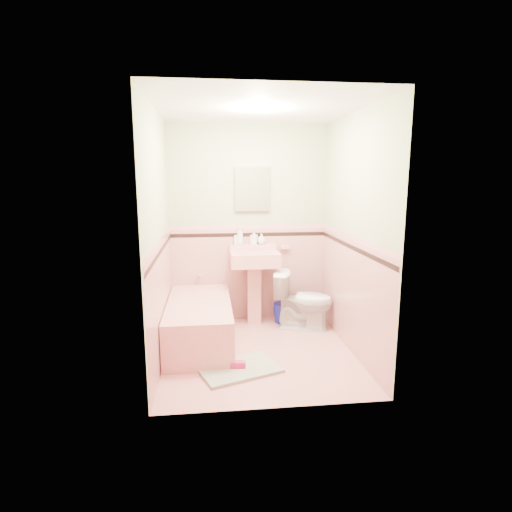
{
  "coord_description": "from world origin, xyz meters",
  "views": [
    {
      "loc": [
        -0.5,
        -4.08,
        1.83
      ],
      "look_at": [
        0.0,
        0.25,
        1.0
      ],
      "focal_mm": 28.69,
      "sensor_mm": 36.0,
      "label": 1
    }
  ],
  "objects": [
    {
      "name": "tub_faucet",
      "position": [
        -0.63,
        1.05,
        0.63
      ],
      "size": [
        0.04,
        0.12,
        0.04
      ],
      "primitive_type": "cylinder",
      "rotation": [
        1.57,
        0.0,
        0.0
      ],
      "color": "silver",
      "rests_on": "wall_back"
    },
    {
      "name": "cap_front",
      "position": [
        0.0,
        -1.08,
        1.22
      ],
      "size": [
        2.0,
        0.0,
        2.0
      ],
      "primitive_type": "plane",
      "rotation": [
        -1.57,
        0.0,
        0.0
      ],
      "color": "pink",
      "rests_on": "ground"
    },
    {
      "name": "accent_front",
      "position": [
        0.0,
        -1.08,
        1.12
      ],
      "size": [
        2.0,
        0.0,
        2.0
      ],
      "primitive_type": "plane",
      "rotation": [
        -1.57,
        0.0,
        0.0
      ],
      "color": "black",
      "rests_on": "ground"
    },
    {
      "name": "wainscot_front",
      "position": [
        0.0,
        -1.09,
        0.6
      ],
      "size": [
        2.0,
        0.0,
        2.0
      ],
      "primitive_type": "plane",
      "rotation": [
        -1.57,
        0.0,
        0.0
      ],
      "color": "#DC9693",
      "rests_on": "ground"
    },
    {
      "name": "bucket",
      "position": [
        0.42,
        0.88,
        0.13
      ],
      "size": [
        0.31,
        0.31,
        0.25
      ],
      "primitive_type": null,
      "rotation": [
        0.0,
        0.0,
        0.3
      ],
      "color": "#0F1694",
      "rests_on": "floor"
    },
    {
      "name": "wainscot_right",
      "position": [
        0.99,
        0.0,
        0.6
      ],
      "size": [
        0.0,
        2.2,
        2.2
      ],
      "primitive_type": "plane",
      "rotation": [
        1.57,
        0.0,
        -1.57
      ],
      "color": "#DC9693",
      "rests_on": "ground"
    },
    {
      "name": "ceiling",
      "position": [
        0.0,
        0.0,
        2.5
      ],
      "size": [
        2.2,
        2.2,
        0.0
      ],
      "primitive_type": "plane",
      "rotation": [
        3.14,
        0.0,
        0.0
      ],
      "color": "white",
      "rests_on": "ground"
    },
    {
      "name": "cap_back",
      "position": [
        0.0,
        1.08,
        1.22
      ],
      "size": [
        2.0,
        0.0,
        2.0
      ],
      "primitive_type": "plane",
      "rotation": [
        1.57,
        0.0,
        0.0
      ],
      "color": "pink",
      "rests_on": "ground"
    },
    {
      "name": "tube",
      "position": [
        -0.17,
        1.04,
        1.06
      ],
      "size": [
        0.05,
        0.05,
        0.12
      ],
      "primitive_type": "cylinder",
      "rotation": [
        0.0,
        0.0,
        0.31
      ],
      "color": "white",
      "rests_on": "sink"
    },
    {
      "name": "bathtub",
      "position": [
        -0.63,
        0.33,
        0.23
      ],
      "size": [
        0.7,
        1.5,
        0.45
      ],
      "primitive_type": "cube",
      "color": "#D48C8A",
      "rests_on": "floor"
    },
    {
      "name": "wainscot_left",
      "position": [
        -0.99,
        0.0,
        0.6
      ],
      "size": [
        0.0,
        2.2,
        2.2
      ],
      "primitive_type": "plane",
      "rotation": [
        1.57,
        0.0,
        1.57
      ],
      "color": "#DC9693",
      "rests_on": "ground"
    },
    {
      "name": "cap_right",
      "position": [
        0.98,
        0.0,
        1.22
      ],
      "size": [
        0.0,
        2.2,
        2.2
      ],
      "primitive_type": "plane",
      "rotation": [
        1.57,
        0.0,
        -1.57
      ],
      "color": "pink",
      "rests_on": "ground"
    },
    {
      "name": "accent_right",
      "position": [
        0.98,
        0.0,
        1.12
      ],
      "size": [
        0.0,
        2.2,
        2.2
      ],
      "primitive_type": "plane",
      "rotation": [
        1.57,
        0.0,
        -1.57
      ],
      "color": "black",
      "rests_on": "ground"
    },
    {
      "name": "bath_mat",
      "position": [
        -0.24,
        -0.4,
        0.02
      ],
      "size": [
        0.88,
        0.73,
        0.03
      ],
      "primitive_type": "cube",
      "rotation": [
        0.0,
        0.0,
        0.35
      ],
      "color": "gray",
      "rests_on": "floor"
    },
    {
      "name": "wall_left",
      "position": [
        -1.0,
        0.0,
        1.25
      ],
      "size": [
        0.0,
        2.5,
        2.5
      ],
      "primitive_type": "plane",
      "rotation": [
        1.57,
        0.0,
        1.57
      ],
      "color": "beige",
      "rests_on": "ground"
    },
    {
      "name": "floor",
      "position": [
        0.0,
        0.0,
        0.0
      ],
      "size": [
        2.2,
        2.2,
        0.0
      ],
      "primitive_type": "plane",
      "color": "#D9908E",
      "rests_on": "ground"
    },
    {
      "name": "accent_left",
      "position": [
        -0.98,
        0.0,
        1.12
      ],
      "size": [
        0.0,
        2.2,
        2.2
      ],
      "primitive_type": "plane",
      "rotation": [
        1.57,
        0.0,
        1.57
      ],
      "color": "black",
      "rests_on": "ground"
    },
    {
      "name": "toilet",
      "position": [
        0.64,
        0.65,
        0.36
      ],
      "size": [
        0.79,
        0.6,
        0.71
      ],
      "primitive_type": "imported",
      "rotation": [
        0.0,
        0.0,
        1.24
      ],
      "color": "white",
      "rests_on": "floor"
    },
    {
      "name": "sink",
      "position": [
        0.05,
        0.86,
        0.47
      ],
      "size": [
        0.6,
        0.49,
        0.94
      ],
      "primitive_type": null,
      "color": "#D48C8A",
      "rests_on": "floor"
    },
    {
      "name": "soap_bottle_right",
      "position": [
        0.16,
        1.04,
        1.07
      ],
      "size": [
        0.11,
        0.11,
        0.14
      ],
      "primitive_type": "imported",
      "rotation": [
        0.0,
        0.0,
        -0.02
      ],
      "color": "#B2B2B2",
      "rests_on": "sink"
    },
    {
      "name": "wainscot_back",
      "position": [
        0.0,
        1.09,
        0.6
      ],
      "size": [
        2.0,
        0.0,
        2.0
      ],
      "primitive_type": "plane",
      "rotation": [
        1.57,
        0.0,
        0.0
      ],
      "color": "#DC9693",
      "rests_on": "ground"
    },
    {
      "name": "wall_back",
      "position": [
        0.0,
        1.1,
        1.25
      ],
      "size": [
        2.5,
        0.0,
        2.5
      ],
      "primitive_type": "plane",
      "rotation": [
        1.57,
        0.0,
        0.0
      ],
      "color": "beige",
      "rests_on": "ground"
    },
    {
      "name": "sink_faucet",
      "position": [
        0.05,
        1.0,
        0.95
      ],
      "size": [
        0.02,
        0.02,
        0.1
      ],
      "primitive_type": "cylinder",
      "color": "silver",
      "rests_on": "sink"
    },
    {
      "name": "soap_bottle_mid",
      "position": [
        0.07,
        1.04,
        1.09
      ],
      "size": [
        0.1,
        0.1,
        0.18
      ],
      "primitive_type": "imported",
      "rotation": [
        0.0,
        0.0,
        -0.33
      ],
      "color": "#B2B2B2",
      "rests_on": "sink"
    },
    {
      "name": "wall_front",
      "position": [
        0.0,
        -1.1,
        1.25
      ],
      "size": [
        2.5,
        0.0,
        2.5
      ],
      "primitive_type": "plane",
      "rotation": [
        -1.57,
        0.0,
        0.0
      ],
      "color": "beige",
      "rests_on": "ground"
    },
    {
      "name": "wall_right",
      "position": [
        1.0,
        0.0,
        1.25
      ],
      "size": [
        0.0,
        2.5,
        2.5
      ],
      "primitive_type": "plane",
      "rotation": [
        1.57,
        0.0,
        -1.57
      ],
      "color": "beige",
      "rests_on": "ground"
    },
    {
      "name": "shoe",
      "position": [
        -0.25,
        -0.4,
        0.06
      ],
      "size": [
        0.15,
        0.08,
        0.06
      ],
      "primitive_type": "cube",
      "rotation": [
        0.0,
        0.0,
        -0.08
      ],
      "color": "#BF1E59",
      "rests_on": "bath_mat"
    },
    {
      "name": "accent_back",
      "position": [
        0.0,
        1.08,
        1.12
      ],
      "size": [
        2.0,
        0.0,
        2.0
      ],
      "primitive_type": "plane",
      "rotation": [
        1.57,
        0.0,
        0.0
      ],
      "color": "black",
      "rests_on": "ground"
    },
    {
      "name": "soap_dish",
      "position": [
        0.47,
        1.06,
        0.95
      ],
      "size": [
        0.11,
        0.07,
        0.04
      ],
      "primitive_type": "cube",
      "color": "#D48C8A",
      "rests_on": "wall_back"
    },
    {
      "name": "soap_bottle_left",
      "position": [
        -0.12,
        1.04,
        1.11
      ],
      "size": [
        0.11,
        0.11,
        0.22
      ],
      "primitive_type": "imported",
      "rotation": [
        0.0,
        0.0,
        -0.37
      ],
      "color": "#B2B2B2",
      "rests_on": "sink"
    },
    {
      "name": "medicine_cabinet",
      "position": [
        0.05,
        1.07,
        1.7
      ],
      "size": [
        0.44,
        0.04,
        0.55
      ],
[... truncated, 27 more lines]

